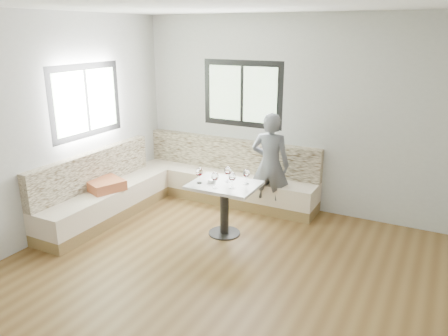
{
  "coord_description": "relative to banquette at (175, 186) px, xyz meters",
  "views": [
    {
      "loc": [
        1.92,
        -3.48,
        2.57
      ],
      "look_at": [
        -0.57,
        1.26,
        0.87
      ],
      "focal_mm": 35.0,
      "sensor_mm": 36.0,
      "label": 1
    }
  ],
  "objects": [
    {
      "name": "room",
      "position": [
        1.51,
        -1.55,
        1.08
      ],
      "size": [
        5.01,
        5.01,
        2.81
      ],
      "color": "brown",
      "rests_on": "ground"
    },
    {
      "name": "banquette",
      "position": [
        0.0,
        0.0,
        0.0
      ],
      "size": [
        2.9,
        2.8,
        0.95
      ],
      "color": "olive",
      "rests_on": "ground"
    },
    {
      "name": "table",
      "position": [
        1.09,
        -0.47,
        0.19
      ],
      "size": [
        0.87,
        0.68,
        0.7
      ],
      "rotation": [
        0.0,
        0.0,
        0.02
      ],
      "color": "black",
      "rests_on": "ground"
    },
    {
      "name": "person",
      "position": [
        1.35,
        0.43,
        0.41
      ],
      "size": [
        0.59,
        0.43,
        1.49
      ],
      "primitive_type": "imported",
      "rotation": [
        0.0,
        0.0,
        3.27
      ],
      "color": "#56595F",
      "rests_on": "ground"
    },
    {
      "name": "olive_ramekin",
      "position": [
        0.92,
        -0.5,
        0.39
      ],
      "size": [
        0.1,
        0.1,
        0.04
      ],
      "color": "white",
      "rests_on": "table"
    },
    {
      "name": "wine_glass_a",
      "position": [
        0.79,
        -0.59,
        0.51
      ],
      "size": [
        0.09,
        0.09,
        0.2
      ],
      "color": "white",
      "rests_on": "table"
    },
    {
      "name": "wine_glass_b",
      "position": [
        1.05,
        -0.66,
        0.51
      ],
      "size": [
        0.09,
        0.09,
        0.2
      ],
      "color": "white",
      "rests_on": "table"
    },
    {
      "name": "wine_glass_c",
      "position": [
        1.25,
        -0.56,
        0.51
      ],
      "size": [
        0.09,
        0.09,
        0.2
      ],
      "color": "white",
      "rests_on": "table"
    },
    {
      "name": "wine_glass_d",
      "position": [
        1.09,
        -0.37,
        0.51
      ],
      "size": [
        0.09,
        0.09,
        0.2
      ],
      "color": "white",
      "rests_on": "table"
    },
    {
      "name": "wine_glass_e",
      "position": [
        1.34,
        -0.35,
        0.51
      ],
      "size": [
        0.09,
        0.09,
        0.2
      ],
      "color": "white",
      "rests_on": "table"
    }
  ]
}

